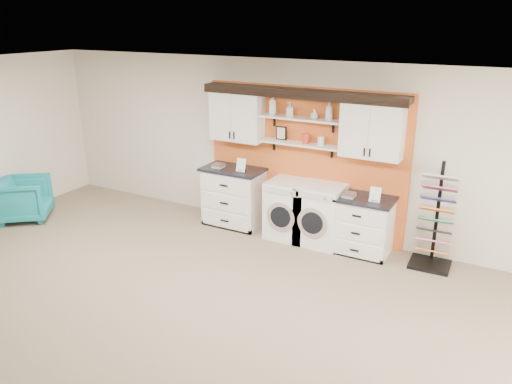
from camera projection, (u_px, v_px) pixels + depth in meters
The scene contains 22 objects.
floor at pixel (148, 365), 5.17m from camera, with size 10.00×10.00×0.00m, color #8B785E.
ceiling at pixel (124, 93), 4.24m from camera, with size 10.00×10.00×0.00m, color white.
wall_back at pixel (305, 149), 8.02m from camera, with size 10.00×10.00×0.00m, color beige.
accent_panel at pixel (303, 162), 8.06m from camera, with size 3.40×0.07×2.40m, color #D25C23.
upper_cabinet_left at pixel (237, 115), 8.20m from camera, with size 0.90×0.35×0.84m.
upper_cabinet_right at pixel (372, 129), 7.18m from camera, with size 0.90×0.35×0.84m.
shelf_lower at pixel (300, 144), 7.81m from camera, with size 1.32×0.28×0.03m, color silver.
shelf_upper at pixel (301, 119), 7.68m from camera, with size 1.32×0.28×0.03m, color silver.
crown_molding at pixel (302, 92), 7.56m from camera, with size 3.30×0.41×0.13m.
picture_frame at pixel (281, 133), 7.97m from camera, with size 0.18×0.02×0.22m.
canister_red at pixel (306, 139), 7.74m from camera, with size 0.11×0.11×0.16m, color red.
canister_cream at pixel (321, 141), 7.63m from camera, with size 0.10×0.10×0.14m, color silver.
base_cabinet_left at pixel (234, 197), 8.53m from camera, with size 1.04×0.66×1.01m.
base_cabinet_right at pixel (362, 225), 7.53m from camera, with size 0.90×0.66×0.89m.
washer at pixel (290, 209), 8.06m from camera, with size 0.68×0.71×0.95m.
dryer at pixel (321, 215), 7.82m from camera, with size 0.69×0.71×0.96m.
sample_rack at pixel (434, 234), 7.08m from camera, with size 0.57×0.48×1.54m.
armchair at pixel (25, 199), 8.79m from camera, with size 0.80×0.83×0.75m, color teal.
soap_bottle_a at pixel (273, 105), 7.84m from camera, with size 0.12×0.12×0.32m, color silver.
soap_bottle_b at pixel (290, 110), 7.72m from camera, with size 0.10×0.10×0.22m, color silver.
soap_bottle_c at pixel (314, 114), 7.55m from camera, with size 0.11×0.11×0.15m, color silver.
soap_bottle_d at pixel (329, 111), 7.42m from camera, with size 0.11×0.11×0.28m, color silver.
Camera 1 is at (3.03, -3.22, 3.42)m, focal length 35.00 mm.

